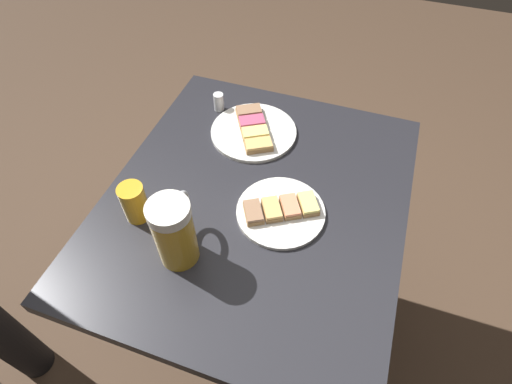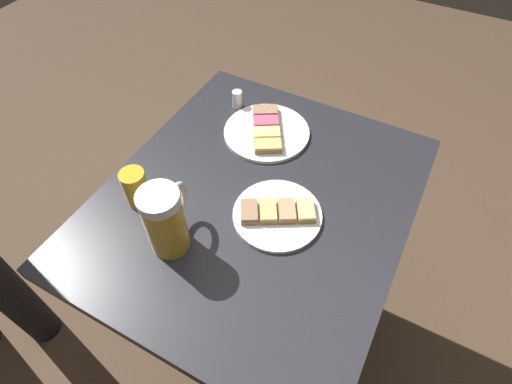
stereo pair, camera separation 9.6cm
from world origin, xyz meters
name	(u,v)px [view 2 (the right image)]	position (x,y,z in m)	size (l,w,h in m)	color
ground_plane	(256,322)	(0.00, 0.00, 0.00)	(6.00, 6.00, 0.00)	#4C3828
cafe_table	(256,235)	(0.00, 0.00, 0.61)	(0.82, 0.71, 0.78)	black
plate_near	(277,213)	(0.03, 0.07, 0.79)	(0.21, 0.21, 0.03)	white
plate_far	(267,131)	(-0.22, -0.08, 0.79)	(0.24, 0.24, 0.03)	white
beer_mug	(166,220)	(0.20, -0.10, 0.86)	(0.14, 0.09, 0.17)	gold
beer_glass_small	(136,188)	(0.14, -0.24, 0.83)	(0.06, 0.06, 0.10)	gold
salt_shaker	(237,99)	(-0.28, -0.21, 0.81)	(0.03, 0.03, 0.05)	silver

